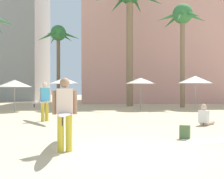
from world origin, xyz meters
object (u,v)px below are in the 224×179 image
palm_tree_left (130,7)px  cafe_umbrella_5 (141,81)px  cafe_umbrella_2 (64,81)px  person_mid_center (44,101)px  person_mid_right (65,112)px  beach_towel (212,141)px  cafe_umbrella_0 (15,83)px  backpack (185,132)px  palm_tree_center (182,22)px  person_mid_left (205,118)px  palm_tree_right (58,39)px  cafe_umbrella_4 (195,80)px

palm_tree_left → cafe_umbrella_5: palm_tree_left is taller
cafe_umbrella_2 → person_mid_center: cafe_umbrella_2 is taller
person_mid_right → beach_towel: bearing=-81.7°
palm_tree_left → cafe_umbrella_0: size_ratio=4.70×
backpack → person_mid_center: bearing=75.1°
cafe_umbrella_5 → palm_tree_center: bearing=34.6°
person_mid_right → person_mid_left: 6.98m
palm_tree_right → person_mid_right: 18.67m
person_mid_right → person_mid_left: bearing=-55.7°
palm_tree_left → cafe_umbrella_2: size_ratio=4.75×
cafe_umbrella_4 → backpack: cafe_umbrella_4 is taller
palm_tree_right → palm_tree_center: bearing=-13.0°
person_mid_center → person_mid_left: (6.94, -1.76, -0.65)m
palm_tree_right → backpack: size_ratio=16.78×
cafe_umbrella_2 → cafe_umbrella_0: bearing=-168.5°
palm_tree_center → beach_towel: bearing=-104.1°
cafe_umbrella_5 → backpack: size_ratio=5.45×
backpack → person_mid_left: 3.62m
palm_tree_right → person_mid_right: palm_tree_right is taller
cafe_umbrella_2 → person_mid_right: size_ratio=0.76×
cafe_umbrella_0 → person_mid_center: 6.69m
person_mid_left → person_mid_center: bearing=119.9°
palm_tree_left → palm_tree_right: palm_tree_left is taller
palm_tree_right → person_mid_right: bearing=-82.1°
cafe_umbrella_0 → beach_towel: size_ratio=1.53×
palm_tree_left → cafe_umbrella_4: palm_tree_left is taller
beach_towel → person_mid_right: bearing=-165.8°
cafe_umbrella_0 → backpack: bearing=-53.1°
backpack → person_mid_left: size_ratio=0.47×
cafe_umbrella_0 → person_mid_right: size_ratio=0.77×
person_mid_center → palm_tree_left: bearing=123.0°
person_mid_center → cafe_umbrella_0: bearing=175.8°
palm_tree_center → cafe_umbrella_4: 5.40m
cafe_umbrella_5 → cafe_umbrella_2: bearing=-179.7°
cafe_umbrella_5 → person_mid_right: bearing=-107.1°
palm_tree_center → cafe_umbrella_5: size_ratio=3.66×
palm_tree_left → person_mid_center: (-5.32, -10.96, -7.62)m
palm_tree_center → person_mid_right: 18.32m
cafe_umbrella_0 → person_mid_left: cafe_umbrella_0 is taller
cafe_umbrella_5 → backpack: bearing=-92.4°
cafe_umbrella_5 → person_mid_center: size_ratio=0.85×
palm_tree_center → person_mid_center: 14.47m
cafe_umbrella_2 → beach_towel: size_ratio=1.51×
beach_towel → person_mid_left: (1.16, 3.43, 0.31)m
palm_tree_right → cafe_umbrella_4: size_ratio=2.90×
cafe_umbrella_5 → beach_towel: (0.21, -11.78, -2.07)m
cafe_umbrella_2 → person_mid_center: 6.66m
palm_tree_left → cafe_umbrella_0: palm_tree_left is taller
cafe_umbrella_4 → person_mid_right: 15.13m
cafe_umbrella_0 → person_mid_right: (4.63, -12.14, -0.91)m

